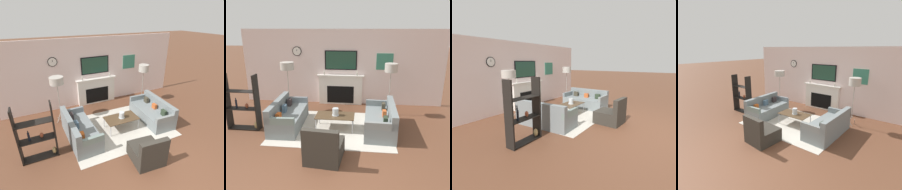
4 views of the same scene
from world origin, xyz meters
TOP-DOWN VIEW (x-y plane):
  - fireplace_wall at (0.00, 4.73)m, footprint 7.31×0.28m
  - area_rug at (0.00, 2.55)m, footprint 3.28×2.38m
  - couch_left at (-1.33, 2.55)m, footprint 0.85×1.82m
  - couch_right at (1.33, 2.55)m, footprint 0.86×1.80m
  - armchair at (0.01, 0.96)m, footprint 0.82×0.86m
  - coffee_table at (0.06, 2.49)m, footprint 1.07×0.61m
  - hurricane_candle at (0.07, 2.50)m, footprint 0.19×0.19m
  - floor_lamp_left at (-1.66, 3.72)m, footprint 0.44×0.44m
  - floor_lamp_right at (1.66, 3.72)m, footprint 0.39×0.39m
  - shelf_unit at (-2.46, 2.23)m, footprint 0.90×0.28m

SIDE VIEW (x-z plane):
  - area_rug at x=0.00m, z-range 0.00..0.01m
  - armchair at x=0.01m, z-range -0.15..0.68m
  - couch_right at x=1.33m, z-range -0.10..0.65m
  - couch_left at x=-1.33m, z-range -0.10..0.67m
  - coffee_table at x=0.06m, z-range 0.18..0.59m
  - hurricane_candle at x=0.07m, z-range 0.39..0.60m
  - shelf_unit at x=-2.46m, z-range -0.09..1.47m
  - fireplace_wall at x=0.00m, z-range -0.13..2.57m
  - floor_lamp_right at x=1.66m, z-range 0.68..2.38m
  - floor_lamp_left at x=-1.66m, z-range 0.69..2.37m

